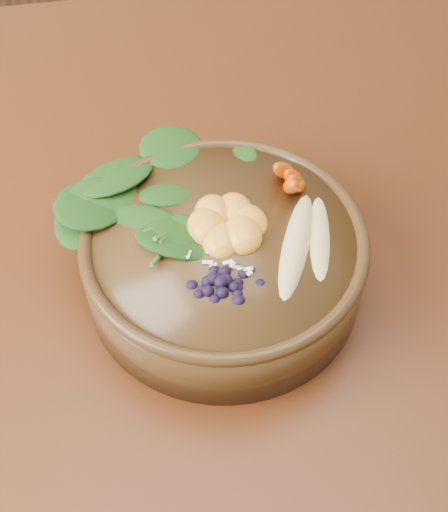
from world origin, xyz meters
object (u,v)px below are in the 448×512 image
at_px(mandarin_cluster, 228,214).
at_px(blueberry_pile, 221,273).
at_px(kale_heap, 186,177).
at_px(dining_table, 292,233).
at_px(banana_halves, 309,232).
at_px(stoneware_bowl, 224,262).
at_px(carrot_cluster, 282,158).

relative_size(mandarin_cluster, blueberry_pile, 0.69).
distance_m(kale_heap, blueberry_pile, 0.13).
height_order(mandarin_cluster, blueberry_pile, blueberry_pile).
bearing_deg(dining_table, banana_halves, -102.58).
xyz_separation_m(mandarin_cluster, blueberry_pile, (-0.02, -0.07, 0.00)).
bearing_deg(stoneware_bowl, blueberry_pile, -102.75).
bearing_deg(blueberry_pile, banana_halves, 22.87).
distance_m(stoneware_bowl, blueberry_pile, 0.08).
bearing_deg(mandarin_cluster, banana_halves, -25.36).
distance_m(banana_halves, blueberry_pile, 0.10).
xyz_separation_m(kale_heap, blueberry_pile, (0.01, -0.13, -0.00)).
height_order(dining_table, mandarin_cluster, mandarin_cluster).
bearing_deg(dining_table, carrot_cluster, -120.91).
relative_size(carrot_cluster, mandarin_cluster, 0.87).
bearing_deg(carrot_cluster, dining_table, 74.70).
height_order(stoneware_bowl, kale_heap, kale_heap).
bearing_deg(banana_halves, blueberry_pile, -141.51).
distance_m(mandarin_cluster, blueberry_pile, 0.08).
bearing_deg(blueberry_pile, kale_heap, 96.19).
bearing_deg(kale_heap, banana_halves, -39.16).
bearing_deg(banana_halves, kale_heap, 156.45).
bearing_deg(dining_table, mandarin_cluster, -132.45).
relative_size(stoneware_bowl, carrot_cluster, 3.62).
bearing_deg(blueberry_pile, carrot_cluster, 54.84).
distance_m(dining_table, mandarin_cluster, 0.25).
height_order(banana_halves, mandarin_cluster, mandarin_cluster).
bearing_deg(mandarin_cluster, blueberry_pile, -104.88).
height_order(dining_table, kale_heap, kale_heap).
relative_size(dining_table, banana_halves, 10.37).
distance_m(stoneware_bowl, banana_halves, 0.10).
bearing_deg(stoneware_bowl, banana_halves, -12.87).
distance_m(carrot_cluster, blueberry_pile, 0.15).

